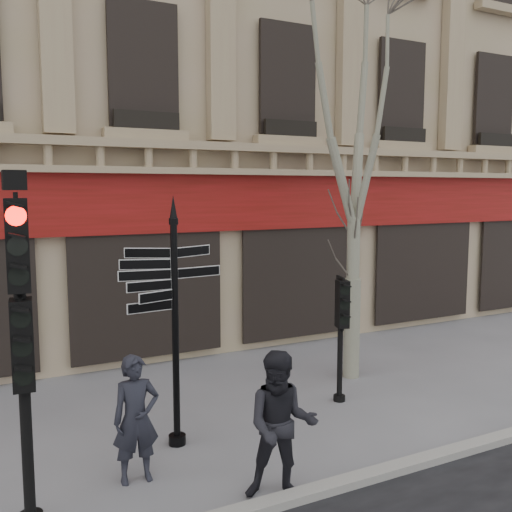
# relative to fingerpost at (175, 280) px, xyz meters

# --- Properties ---
(ground) EXTENTS (80.00, 80.00, 0.00)m
(ground) POSITION_rel_fingerpost_xyz_m (0.78, -0.83, -2.57)
(ground) COLOR slate
(ground) RESTS_ON ground
(kerb) EXTENTS (80.00, 0.25, 0.12)m
(kerb) POSITION_rel_fingerpost_xyz_m (0.78, -2.23, -2.51)
(kerb) COLOR gray
(kerb) RESTS_ON ground
(building) EXTENTS (28.00, 15.52, 18.00)m
(building) POSITION_rel_fingerpost_xyz_m (0.78, 11.65, 6.42)
(building) COLOR tan
(building) RESTS_ON ground
(fingerpost) EXTENTS (1.72, 1.72, 3.82)m
(fingerpost) POSITION_rel_fingerpost_xyz_m (0.00, 0.00, 0.00)
(fingerpost) COLOR black
(fingerpost) RESTS_ON ground
(traffic_signal_main) EXTENTS (0.48, 0.37, 4.11)m
(traffic_signal_main) POSITION_rel_fingerpost_xyz_m (-2.24, -1.26, 0.03)
(traffic_signal_main) COLOR black
(traffic_signal_main) RESTS_ON ground
(traffic_signal_secondary) EXTENTS (0.44, 0.37, 2.27)m
(traffic_signal_secondary) POSITION_rel_fingerpost_xyz_m (3.28, 0.35, -0.98)
(traffic_signal_secondary) COLOR black
(traffic_signal_secondary) RESTS_ON ground
(plane_tree) EXTENTS (3.03, 3.03, 8.04)m
(plane_tree) POSITION_rel_fingerpost_xyz_m (4.31, 1.38, 3.07)
(plane_tree) COLOR gray
(plane_tree) RESTS_ON ground
(pedestrian_a) EXTENTS (0.64, 0.43, 1.73)m
(pedestrian_a) POSITION_rel_fingerpost_xyz_m (-0.84, -0.80, -1.70)
(pedestrian_a) COLOR black
(pedestrian_a) RESTS_ON ground
(pedestrian_b) EXTENTS (1.15, 1.07, 1.90)m
(pedestrian_b) POSITION_rel_fingerpost_xyz_m (0.68, -2.05, -1.61)
(pedestrian_b) COLOR black
(pedestrian_b) RESTS_ON ground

